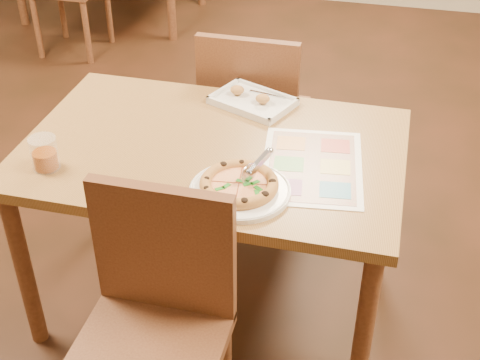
% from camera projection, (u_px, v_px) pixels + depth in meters
% --- Properties ---
extents(dining_table, '(1.30, 0.85, 0.72)m').
position_uv_depth(dining_table, '(213.00, 167.00, 2.34)').
color(dining_table, olive).
rests_on(dining_table, ground).
extents(chair_near, '(0.42, 0.42, 0.47)m').
position_uv_depth(chair_near, '(156.00, 301.00, 1.90)').
color(chair_near, brown).
rests_on(chair_near, ground).
extents(chair_far, '(0.42, 0.42, 0.47)m').
position_uv_depth(chair_far, '(252.00, 104.00, 2.85)').
color(chair_far, brown).
rests_on(chair_far, ground).
extents(plate, '(0.40, 0.40, 0.02)m').
position_uv_depth(plate, '(240.00, 191.00, 2.06)').
color(plate, white).
rests_on(plate, dining_table).
extents(pizza, '(0.25, 0.25, 0.04)m').
position_uv_depth(pizza, '(239.00, 184.00, 2.05)').
color(pizza, '#C68E43').
rests_on(pizza, plate).
extents(pizza_cutter, '(0.07, 0.12, 0.08)m').
position_uv_depth(pizza_cutter, '(257.00, 165.00, 2.05)').
color(pizza_cutter, silver).
rests_on(pizza_cutter, pizza).
extents(appetizer_tray, '(0.35, 0.30, 0.06)m').
position_uv_depth(appetizer_tray, '(252.00, 101.00, 2.53)').
color(appetizer_tray, silver).
rests_on(appetizer_tray, dining_table).
extents(glass_tumbler, '(0.09, 0.09, 0.11)m').
position_uv_depth(glass_tumbler, '(45.00, 155.00, 2.15)').
color(glass_tumbler, '#8B3C0A').
rests_on(glass_tumbler, dining_table).
extents(menu, '(0.38, 0.49, 0.00)m').
position_uv_depth(menu, '(312.00, 166.00, 2.18)').
color(menu, white).
rests_on(menu, dining_table).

